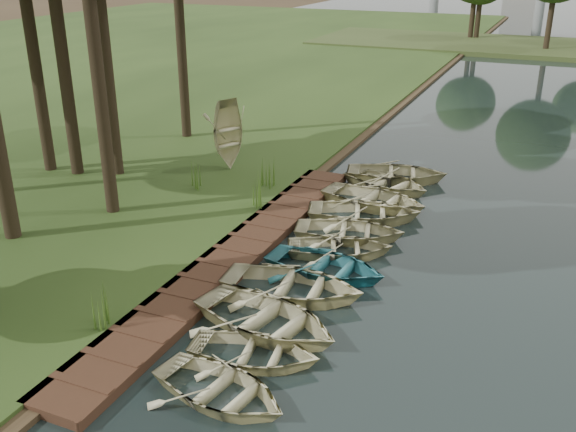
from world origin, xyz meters
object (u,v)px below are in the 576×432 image
at_px(boardwalk, 237,254).
at_px(rowboat_2, 266,316).
at_px(rowboat_1, 254,349).
at_px(rowboat_0, 220,387).
at_px(stored_rowboat, 229,162).

xyz_separation_m(boardwalk, rowboat_2, (2.55, -3.29, 0.30)).
xyz_separation_m(boardwalk, rowboat_1, (2.84, -4.54, 0.21)).
height_order(boardwalk, rowboat_0, rowboat_0).
bearing_deg(rowboat_0, stored_rowboat, 37.85).
bearing_deg(stored_rowboat, boardwalk, -125.27).
height_order(boardwalk, rowboat_2, rowboat_2).
bearing_deg(rowboat_0, rowboat_2, 15.16).
xyz_separation_m(rowboat_2, stored_rowboat, (-6.42, 10.01, 0.15)).
bearing_deg(rowboat_2, rowboat_0, -162.94).
xyz_separation_m(rowboat_1, stored_rowboat, (-6.70, 11.27, 0.24)).
distance_m(boardwalk, rowboat_0, 6.65).
xyz_separation_m(boardwalk, stored_rowboat, (-3.87, 6.73, 0.45)).
relative_size(boardwalk, rowboat_0, 5.15).
distance_m(rowboat_2, stored_rowboat, 11.90).
relative_size(rowboat_2, stored_rowboat, 1.33).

